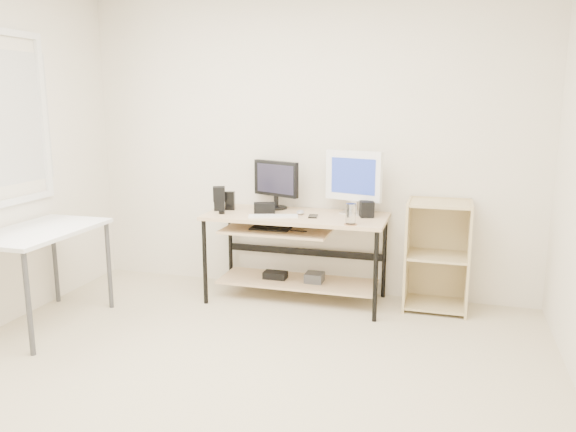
% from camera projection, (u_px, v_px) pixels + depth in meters
% --- Properties ---
extents(room, '(4.01, 4.01, 2.62)m').
position_uv_depth(room, '(194.00, 168.00, 3.07)').
color(room, beige).
rests_on(room, ground).
extents(desk, '(1.50, 0.65, 0.75)m').
position_uv_depth(desk, '(293.00, 239.00, 4.72)').
color(desk, '#D7B688').
rests_on(desk, ground).
extents(side_table, '(0.60, 1.00, 0.75)m').
position_uv_depth(side_table, '(40.00, 240.00, 4.15)').
color(side_table, white).
rests_on(side_table, ground).
extents(shelf_unit, '(0.50, 0.40, 0.90)m').
position_uv_depth(shelf_unit, '(437.00, 254.00, 4.57)').
color(shelf_unit, '#D1BB82').
rests_on(shelf_unit, ground).
extents(black_monitor, '(0.44, 0.22, 0.42)m').
position_uv_depth(black_monitor, '(276.00, 182.00, 4.87)').
color(black_monitor, black).
rests_on(black_monitor, desk).
extents(white_imac, '(0.49, 0.18, 0.53)m').
position_uv_depth(white_imac, '(353.00, 178.00, 4.65)').
color(white_imac, silver).
rests_on(white_imac, desk).
extents(keyboard, '(0.42, 0.23, 0.01)m').
position_uv_depth(keyboard, '(273.00, 216.00, 4.57)').
color(keyboard, white).
rests_on(keyboard, desk).
extents(mouse, '(0.08, 0.11, 0.04)m').
position_uv_depth(mouse, '(300.00, 212.00, 4.67)').
color(mouse, '#B1B1B6').
rests_on(mouse, desk).
extents(center_speaker, '(0.19, 0.13, 0.09)m').
position_uv_depth(center_speaker, '(265.00, 208.00, 4.72)').
color(center_speaker, black).
rests_on(center_speaker, desk).
extents(speaker_left, '(0.13, 0.13, 0.20)m').
position_uv_depth(speaker_left, '(219.00, 198.00, 4.83)').
color(speaker_left, black).
rests_on(speaker_left, desk).
extents(speaker_right, '(0.14, 0.14, 0.13)m').
position_uv_depth(speaker_right, '(367.00, 209.00, 4.56)').
color(speaker_right, black).
rests_on(speaker_right, desk).
extents(audio_controller, '(0.09, 0.06, 0.16)m').
position_uv_depth(audio_controller, '(230.00, 201.00, 4.85)').
color(audio_controller, black).
rests_on(audio_controller, desk).
extents(volume_puck, '(0.07, 0.07, 0.02)m').
position_uv_depth(volume_puck, '(222.00, 213.00, 4.69)').
color(volume_puck, black).
rests_on(volume_puck, desk).
extents(smartphone, '(0.09, 0.14, 0.01)m').
position_uv_depth(smartphone, '(313.00, 216.00, 4.57)').
color(smartphone, black).
rests_on(smartphone, desk).
extents(coaster, '(0.13, 0.13, 0.01)m').
position_uv_depth(coaster, '(351.00, 224.00, 4.29)').
color(coaster, '#A9754C').
rests_on(coaster, desk).
extents(drinking_glass, '(0.10, 0.10, 0.16)m').
position_uv_depth(drinking_glass, '(351.00, 214.00, 4.27)').
color(drinking_glass, white).
rests_on(drinking_glass, coaster).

